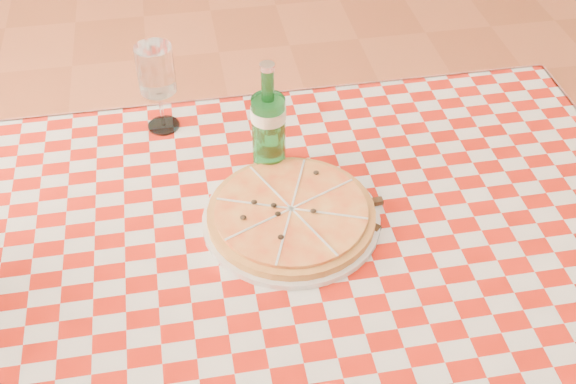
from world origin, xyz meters
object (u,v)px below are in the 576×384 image
(dining_table, at_px, (304,275))
(wine_glass, at_px, (158,89))
(pizza_plate, at_px, (291,214))
(water_bottle, at_px, (268,119))

(dining_table, height_order, wine_glass, wine_glass)
(pizza_plate, height_order, wine_glass, wine_glass)
(dining_table, relative_size, pizza_plate, 3.76)
(dining_table, bearing_deg, wine_glass, 121.63)
(wine_glass, bearing_deg, pizza_plate, -56.99)
(pizza_plate, xyz_separation_m, water_bottle, (-0.01, 0.15, 0.10))
(water_bottle, bearing_deg, wine_glass, 139.17)
(dining_table, relative_size, water_bottle, 5.09)
(pizza_plate, relative_size, water_bottle, 1.35)
(water_bottle, distance_m, wine_glass, 0.26)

